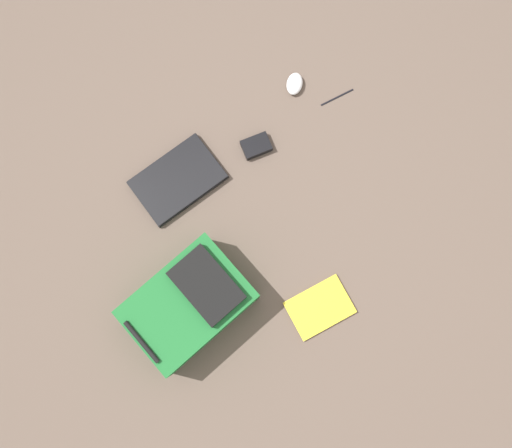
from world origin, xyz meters
TOP-DOWN VIEW (x-y plane):
  - ground_plane at (0.00, 0.00)m, footprint 3.78×3.78m
  - backpack at (-0.15, 0.30)m, footprint 0.42×0.50m
  - laptop at (0.33, 0.18)m, footprint 0.30×0.38m
  - book_blue at (-0.34, -0.14)m, footprint 0.19×0.25m
  - computer_mouse at (0.52, -0.40)m, footprint 0.12×0.11m
  - power_brick at (0.34, -0.16)m, footprint 0.08×0.11m
  - pen_black at (0.41, -0.54)m, footprint 0.02×0.15m

SIDE VIEW (x-z plane):
  - ground_plane at x=0.00m, z-range 0.00..0.00m
  - pen_black at x=0.41m, z-range 0.00..0.01m
  - book_blue at x=-0.34m, z-range 0.00..0.01m
  - laptop at x=0.33m, z-range 0.00..0.03m
  - power_brick at x=0.34m, z-range 0.00..0.03m
  - computer_mouse at x=0.52m, z-range 0.00..0.04m
  - backpack at x=-0.15m, z-range -0.01..0.20m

